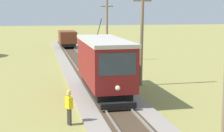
% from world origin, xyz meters
% --- Properties ---
extents(red_tram, '(2.60, 8.54, 4.79)m').
position_xyz_m(red_tram, '(0.00, 20.59, 2.19)').
color(red_tram, maroon).
rests_on(red_tram, rail_right).
extents(freight_car, '(2.40, 5.20, 2.31)m').
position_xyz_m(freight_car, '(0.00, 49.64, 1.56)').
color(freight_car, brown).
rests_on(freight_car, rail_right).
extents(utility_pole_mid, '(1.40, 0.48, 7.23)m').
position_xyz_m(utility_pole_mid, '(3.34, 23.06, 3.71)').
color(utility_pole_mid, '#7A664C').
rests_on(utility_pole_mid, ground).
extents(utility_pole_far, '(1.40, 0.32, 6.95)m').
position_xyz_m(utility_pole_far, '(3.34, 36.30, 3.57)').
color(utility_pole_far, '#7A664C').
rests_on(utility_pole_far, ground).
extents(track_worker, '(0.38, 0.45, 1.78)m').
position_xyz_m(track_worker, '(-2.79, 15.21, 0.98)').
color(track_worker, '#38332D').
rests_on(track_worker, ground).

